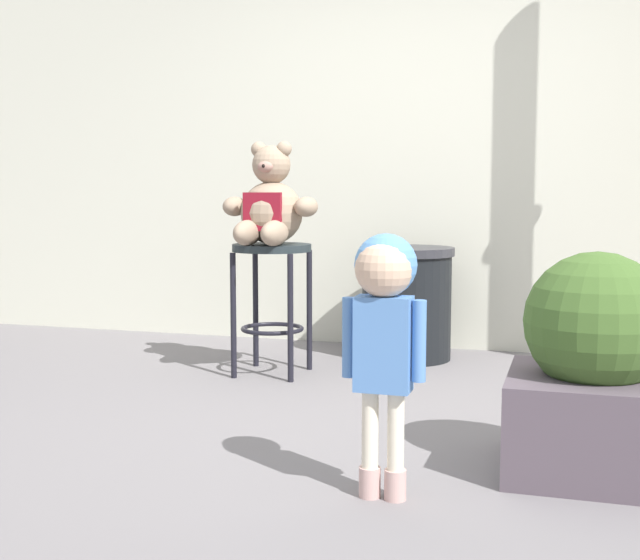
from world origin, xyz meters
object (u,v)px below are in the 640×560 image
child_walking (384,308)px  trash_bin (406,303)px  planter_with_shrub (594,373)px  bar_stool_with_teddy (272,279)px  teddy_bear (270,207)px

child_walking → trash_bin: size_ratio=1.29×
planter_with_shrub → trash_bin: bearing=119.6°
bar_stool_with_teddy → trash_bin: 0.92m
child_walking → planter_with_shrub: size_ratio=1.09×
teddy_bear → trash_bin: 1.09m
teddy_bear → trash_bin: bearing=47.0°
trash_bin → planter_with_shrub: planter_with_shrub is taller
teddy_bear → trash_bin: size_ratio=0.82×
teddy_bear → trash_bin: teddy_bear is taller
bar_stool_with_teddy → planter_with_shrub: size_ratio=0.90×
bar_stool_with_teddy → child_walking: size_ratio=0.83×
bar_stool_with_teddy → child_walking: bearing=-58.8°
teddy_bear → child_walking: teddy_bear is taller
child_walking → trash_bin: child_walking is taller
child_walking → teddy_bear: bearing=99.8°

